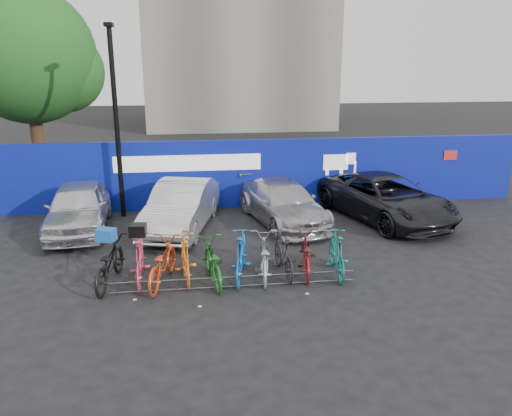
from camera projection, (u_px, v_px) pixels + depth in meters
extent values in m
plane|color=black|center=(232.00, 277.00, 11.99)|extent=(100.00, 100.00, 0.00)
cube|color=navy|center=(217.00, 175.00, 17.36)|extent=(22.00, 0.15, 2.40)
cube|color=white|center=(188.00, 163.00, 17.01)|extent=(5.00, 0.02, 0.55)
cube|color=white|center=(336.00, 162.00, 17.68)|extent=(1.20, 0.02, 0.90)
cube|color=red|center=(450.00, 155.00, 18.17)|extent=(0.50, 0.02, 0.35)
cylinder|color=#382314|center=(38.00, 139.00, 20.07)|extent=(0.50, 0.50, 4.00)
sphere|color=#20561A|center=(27.00, 56.00, 19.17)|extent=(5.20, 5.20, 5.20)
sphere|color=#20561A|center=(63.00, 71.00, 19.77)|extent=(3.20, 3.20, 3.20)
cylinder|color=black|center=(117.00, 126.00, 15.88)|extent=(0.16, 0.16, 6.00)
cube|color=black|center=(109.00, 25.00, 15.02)|extent=(0.25, 0.50, 0.12)
cylinder|color=#595B60|center=(234.00, 277.00, 11.34)|extent=(5.60, 0.03, 0.03)
cylinder|color=#595B60|center=(234.00, 286.00, 11.40)|extent=(5.60, 0.03, 0.03)
cylinder|color=#595B60|center=(117.00, 289.00, 11.06)|extent=(0.03, 0.03, 0.28)
cylinder|color=#595B60|center=(177.00, 286.00, 11.22)|extent=(0.03, 0.03, 0.28)
cylinder|color=#595B60|center=(234.00, 283.00, 11.38)|extent=(0.03, 0.03, 0.28)
cylinder|color=#595B60|center=(290.00, 279.00, 11.54)|extent=(0.03, 0.03, 0.28)
cylinder|color=#595B60|center=(344.00, 276.00, 11.70)|extent=(0.03, 0.03, 0.28)
imported|color=silver|center=(78.00, 207.00, 15.14)|extent=(2.09, 4.44, 1.47)
imported|color=silver|center=(181.00, 206.00, 15.26)|extent=(2.58, 4.67, 1.46)
imported|color=#A9A9AE|center=(283.00, 203.00, 15.92)|extent=(2.78, 4.81, 1.31)
imported|color=black|center=(386.00, 198.00, 16.21)|extent=(3.81, 5.68, 1.45)
imported|color=black|center=(109.00, 263.00, 11.46)|extent=(0.99, 2.14, 1.08)
imported|color=#D8446B|center=(140.00, 259.00, 11.58)|extent=(0.61, 1.93, 1.15)
imported|color=#D3461A|center=(162.00, 263.00, 11.51)|extent=(1.15, 2.08, 1.04)
imported|color=orange|center=(185.00, 258.00, 11.71)|extent=(0.69, 1.87, 1.10)
imported|color=#1C671E|center=(212.00, 262.00, 11.60)|extent=(0.92, 1.97, 1.00)
imported|color=#1561B3|center=(241.00, 256.00, 11.78)|extent=(0.92, 1.98, 1.15)
imported|color=#A3A4AA|center=(264.00, 257.00, 11.90)|extent=(0.89, 2.00, 1.01)
imported|color=#29282B|center=(284.00, 255.00, 11.99)|extent=(0.61, 1.78, 1.05)
imported|color=maroon|center=(306.00, 254.00, 12.09)|extent=(0.97, 1.98, 1.00)
imported|color=#17736C|center=(337.00, 254.00, 11.97)|extent=(0.69, 1.86, 1.09)
cube|color=#1B57AF|center=(106.00, 235.00, 11.27)|extent=(0.47, 0.42, 0.28)
cube|color=black|center=(138.00, 230.00, 11.38)|extent=(0.39, 0.36, 0.27)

